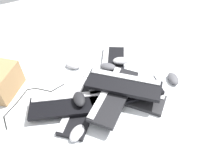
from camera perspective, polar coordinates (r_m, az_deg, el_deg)
name	(u,v)px	position (r m, az deg, el deg)	size (l,w,h in m)	color
ground_plane	(128,94)	(1.37, 4.16, -2.58)	(3.20, 3.20, 0.00)	silver
keyboard_0	(82,105)	(1.30, -7.79, -5.47)	(0.41, 0.43, 0.03)	black
keyboard_1	(129,95)	(1.34, 4.38, -2.95)	(0.39, 0.44, 0.03)	#232326
keyboard_2	(112,68)	(1.51, 0.12, 4.32)	(0.36, 0.45, 0.03)	black
keyboard_3	(126,92)	(1.32, 3.61, -2.21)	(0.46, 0.23, 0.03)	black
keyboard_4	(114,95)	(1.26, 0.57, -2.84)	(0.44, 0.39, 0.03)	black
keyboard_5	(124,84)	(1.28, 3.06, -0.09)	(0.42, 0.41, 0.03)	black
keyboard_6	(69,105)	(1.28, -11.27, -5.36)	(0.46, 0.30, 0.03)	black
mouse_0	(79,99)	(1.25, -8.56, -3.86)	(0.11, 0.07, 0.04)	black
mouse_1	(108,67)	(1.47, -1.06, 4.52)	(0.11, 0.07, 0.04)	#4C4C51
mouse_2	(77,133)	(1.19, -9.08, -12.54)	(0.11, 0.07, 0.04)	#B7B7BC
mouse_3	(121,61)	(1.51, 2.33, 6.10)	(0.11, 0.07, 0.04)	#B7B7BC
mouse_4	(73,65)	(1.55, -10.13, 4.90)	(0.11, 0.07, 0.04)	#B7B7BC
mouse_5	(173,79)	(1.48, 15.66, 1.36)	(0.11, 0.07, 0.04)	#4C4C51
cable_0	(29,99)	(1.43, -20.92, -3.65)	(0.40, 0.24, 0.01)	black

